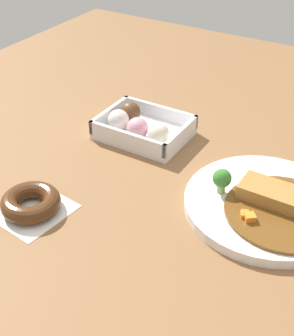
# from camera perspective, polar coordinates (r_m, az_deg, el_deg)

# --- Properties ---
(ground_plane) EXTENTS (1.60, 1.60, 0.00)m
(ground_plane) POSITION_cam_1_polar(r_m,az_deg,el_deg) (0.87, 5.41, -2.66)
(ground_plane) COLOR brown
(curry_plate) EXTENTS (0.28, 0.28, 0.06)m
(curry_plate) POSITION_cam_1_polar(r_m,az_deg,el_deg) (0.84, 14.15, -4.17)
(curry_plate) COLOR white
(curry_plate) RESTS_ON ground_plane
(donut_box) EXTENTS (0.18, 0.14, 0.06)m
(donut_box) POSITION_cam_1_polar(r_m,az_deg,el_deg) (1.01, -0.78, 4.86)
(donut_box) COLOR white
(donut_box) RESTS_ON ground_plane
(chocolate_ring_donut) EXTENTS (0.13, 0.13, 0.03)m
(chocolate_ring_donut) POSITION_cam_1_polar(r_m,az_deg,el_deg) (0.83, -13.66, -4.06)
(chocolate_ring_donut) COLOR white
(chocolate_ring_donut) RESTS_ON ground_plane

